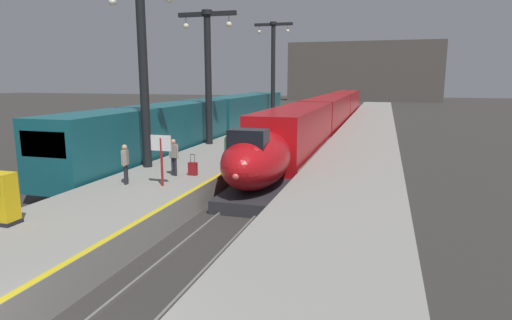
# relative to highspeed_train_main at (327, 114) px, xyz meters

# --- Properties ---
(platform_left) EXTENTS (4.80, 110.00, 1.05)m
(platform_left) POSITION_rel_highspeed_train_main_xyz_m (-4.05, -13.21, -1.44)
(platform_left) COLOR gray
(platform_left) RESTS_ON ground
(platform_right) EXTENTS (4.80, 110.00, 1.05)m
(platform_right) POSITION_rel_highspeed_train_main_xyz_m (4.05, -13.21, -1.44)
(platform_right) COLOR gray
(platform_right) RESTS_ON ground
(platform_left_safety_stripe) EXTENTS (0.20, 107.80, 0.01)m
(platform_left_safety_stripe) POSITION_rel_highspeed_train_main_xyz_m (-1.77, -13.21, -0.91)
(platform_left_safety_stripe) COLOR yellow
(platform_left_safety_stripe) RESTS_ON platform_left
(rail_main_left) EXTENTS (0.08, 110.00, 0.12)m
(rail_main_left) POSITION_rel_highspeed_train_main_xyz_m (-0.75, -10.46, -1.90)
(rail_main_left) COLOR slate
(rail_main_left) RESTS_ON ground
(rail_main_right) EXTENTS (0.08, 110.00, 0.12)m
(rail_main_right) POSITION_rel_highspeed_train_main_xyz_m (0.75, -10.46, -1.90)
(rail_main_right) COLOR slate
(rail_main_right) RESTS_ON ground
(rail_secondary_left) EXTENTS (0.08, 110.00, 0.12)m
(rail_secondary_left) POSITION_rel_highspeed_train_main_xyz_m (-8.85, -10.46, -1.90)
(rail_secondary_left) COLOR slate
(rail_secondary_left) RESTS_ON ground
(rail_secondary_right) EXTENTS (0.08, 110.00, 0.12)m
(rail_secondary_right) POSITION_rel_highspeed_train_main_xyz_m (-7.35, -10.46, -1.90)
(rail_secondary_right) COLOR slate
(rail_secondary_right) RESTS_ON ground
(highspeed_train_main) EXTENTS (2.92, 56.18, 3.60)m
(highspeed_train_main) POSITION_rel_highspeed_train_main_xyz_m (0.00, 0.00, 0.00)
(highspeed_train_main) COLOR #B20F14
(highspeed_train_main) RESTS_ON ground
(regional_train_adjacent) EXTENTS (2.85, 36.60, 3.80)m
(regional_train_adjacent) POSITION_rel_highspeed_train_main_xyz_m (-8.10, -10.29, 0.17)
(regional_train_adjacent) COLOR #145660
(regional_train_adjacent) RESTS_ON ground
(station_column_mid) EXTENTS (4.00, 0.68, 8.95)m
(station_column_mid) POSITION_rel_highspeed_train_main_xyz_m (-5.90, -23.95, 4.49)
(station_column_mid) COLOR black
(station_column_mid) RESTS_ON platform_left
(station_column_far) EXTENTS (4.00, 0.68, 8.73)m
(station_column_far) POSITION_rel_highspeed_train_main_xyz_m (-5.90, -15.89, 4.37)
(station_column_far) COLOR black
(station_column_far) RESTS_ON platform_left
(station_column_distant) EXTENTS (4.00, 0.68, 10.05)m
(station_column_distant) POSITION_rel_highspeed_train_main_xyz_m (-5.90, 1.43, 5.07)
(station_column_distant) COLOR black
(station_column_distant) RESTS_ON platform_left
(passenger_near_edge) EXTENTS (0.55, 0.32, 1.69)m
(passenger_near_edge) POSITION_rel_highspeed_train_main_xyz_m (-3.68, -25.39, 0.08)
(passenger_near_edge) COLOR #23232D
(passenger_near_edge) RESTS_ON platform_left
(passenger_mid_platform) EXTENTS (0.33, 0.55, 1.69)m
(passenger_mid_platform) POSITION_rel_highspeed_train_main_xyz_m (-4.87, -27.44, 0.08)
(passenger_mid_platform) COLOR #23232D
(passenger_mid_platform) RESTS_ON platform_left
(passenger_far_waiting) EXTENTS (0.42, 0.44, 1.69)m
(passenger_far_waiting) POSITION_rel_highspeed_train_main_xyz_m (-2.10, -22.31, 0.08)
(passenger_far_waiting) COLOR #23232D
(passenger_far_waiting) RESTS_ON platform_left
(rolling_suitcase) EXTENTS (0.40, 0.22, 0.98)m
(rolling_suitcase) POSITION_rel_highspeed_train_main_xyz_m (-2.89, -25.08, -0.61)
(rolling_suitcase) COLOR maroon
(rolling_suitcase) RESTS_ON platform_left
(ticket_machine_yellow) EXTENTS (0.76, 0.62, 1.60)m
(ticket_machine_yellow) POSITION_rel_highspeed_train_main_xyz_m (-5.55, -32.91, -0.17)
(ticket_machine_yellow) COLOR yellow
(ticket_machine_yellow) RESTS_ON platform_left
(departure_info_board) EXTENTS (0.90, 0.10, 2.12)m
(departure_info_board) POSITION_rel_highspeed_train_main_xyz_m (-3.26, -27.26, 0.60)
(departure_info_board) COLOR maroon
(departure_info_board) RESTS_ON platform_left
(terminus_back_wall) EXTENTS (36.00, 2.00, 14.00)m
(terminus_back_wall) POSITION_rel_highspeed_train_main_xyz_m (0.00, 64.04, 5.04)
(terminus_back_wall) COLOR #4C4742
(terminus_back_wall) RESTS_ON ground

